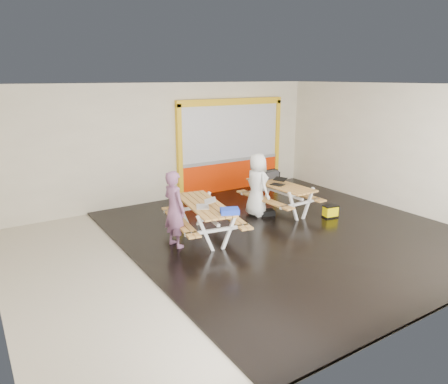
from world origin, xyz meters
TOP-DOWN VIEW (x-y plane):
  - room at (0.00, 0.00)m, footprint 10.02×8.02m
  - deck at (1.25, 0.00)m, footprint 7.50×7.98m
  - kiosk at (2.20, 3.93)m, footprint 3.88×0.16m
  - picnic_table_left at (-0.64, 0.74)m, footprint 1.80×2.37m
  - picnic_table_right at (2.04, 1.23)m, footprint 1.52×2.16m
  - person_left at (-1.45, 0.62)m, footprint 0.51×0.68m
  - person_right at (1.34, 1.36)m, footprint 0.57×0.85m
  - laptop_left at (-0.75, 0.50)m, footprint 0.56×0.54m
  - laptop_right at (1.96, 1.23)m, footprint 0.50×0.47m
  - blue_pouch at (-0.54, -0.18)m, footprint 0.47×0.41m
  - toolbox at (2.22, 1.91)m, footprint 0.48×0.27m
  - backpack at (2.53, 2.08)m, footprint 0.35×0.29m
  - dark_case at (1.56, 1.17)m, footprint 0.45×0.38m
  - fluke_bag at (2.87, 0.14)m, footprint 0.41×0.30m

SIDE VIEW (x-z plane):
  - deck at x=1.25m, z-range 0.00..0.05m
  - dark_case at x=1.56m, z-range 0.05..0.19m
  - fluke_bag at x=2.87m, z-range 0.04..0.37m
  - picnic_table_right at x=2.04m, z-range 0.22..1.06m
  - picnic_table_left at x=-0.64m, z-range 0.23..1.09m
  - backpack at x=2.53m, z-range 0.51..1.01m
  - person_right at x=1.34m, z-range 0.03..1.73m
  - laptop_right at x=1.96m, z-range 0.81..0.98m
  - person_left at x=-1.45m, z-range 0.05..1.75m
  - blue_pouch at x=-0.54m, z-range 0.86..0.98m
  - laptop_left at x=-0.75m, z-range 0.83..1.01m
  - toolbox at x=2.22m, z-range 0.81..1.08m
  - kiosk at x=2.20m, z-range -0.06..2.94m
  - room at x=0.00m, z-range -0.01..3.51m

